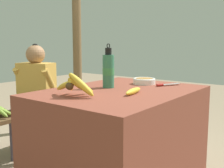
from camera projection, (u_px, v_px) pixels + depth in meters
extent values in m
cube|color=brown|center=(120.00, 146.00, 1.96)|extent=(1.13, 0.85, 0.79)
sphere|color=#4C381E|center=(70.00, 86.00, 1.64)|extent=(0.05, 0.05, 0.05)
ellipsoid|color=gold|center=(81.00, 85.00, 1.62)|extent=(0.11, 0.17, 0.16)
ellipsoid|color=gold|center=(81.00, 86.00, 1.65)|extent=(0.15, 0.13, 0.12)
ellipsoid|color=gold|center=(78.00, 83.00, 1.69)|extent=(0.17, 0.04, 0.15)
ellipsoid|color=gold|center=(71.00, 84.00, 1.70)|extent=(0.15, 0.13, 0.12)
ellipsoid|color=gold|center=(64.00, 86.00, 1.69)|extent=(0.08, 0.19, 0.10)
cylinder|color=white|center=(144.00, 82.00, 2.18)|extent=(0.17, 0.17, 0.04)
torus|color=white|center=(144.00, 79.00, 2.17)|extent=(0.17, 0.17, 0.02)
cylinder|color=olive|center=(144.00, 79.00, 2.17)|extent=(0.13, 0.13, 0.01)
cylinder|color=#337556|center=(108.00, 71.00, 1.99)|extent=(0.08, 0.08, 0.23)
cylinder|color=#38844C|center=(108.00, 71.00, 1.99)|extent=(0.08, 0.08, 0.05)
cylinder|color=black|center=(108.00, 51.00, 1.97)|extent=(0.05, 0.05, 0.05)
torus|color=black|center=(108.00, 46.00, 1.96)|extent=(0.04, 0.01, 0.04)
ellipsoid|color=gold|center=(133.00, 91.00, 1.76)|extent=(0.22, 0.07, 0.04)
cube|color=#BCBCC1|center=(171.00, 84.00, 2.11)|extent=(0.15, 0.09, 0.00)
cylinder|color=maroon|center=(160.00, 85.00, 2.06)|extent=(0.06, 0.04, 0.02)
cube|color=brown|center=(30.00, 112.00, 2.80)|extent=(1.33, 0.32, 0.04)
cube|color=brown|center=(79.00, 122.00, 3.20)|extent=(0.06, 0.06, 0.41)
cube|color=brown|center=(64.00, 119.00, 3.35)|extent=(0.06, 0.06, 0.41)
cylinder|color=#564C60|center=(32.00, 139.00, 2.60)|extent=(0.09, 0.09, 0.44)
cylinder|color=#564C60|center=(38.00, 112.00, 2.67)|extent=(0.31, 0.18, 0.09)
cylinder|color=#564C60|center=(15.00, 137.00, 2.66)|extent=(0.09, 0.09, 0.44)
cylinder|color=#564C60|center=(21.00, 111.00, 2.73)|extent=(0.31, 0.18, 0.09)
cube|color=gold|center=(37.00, 86.00, 2.80)|extent=(0.30, 0.39, 0.47)
cylinder|color=gold|center=(49.00, 80.00, 2.71)|extent=(0.21, 0.12, 0.25)
cylinder|color=gold|center=(21.00, 79.00, 2.81)|extent=(0.21, 0.12, 0.25)
sphere|color=#9E704C|center=(35.00, 54.00, 2.75)|extent=(0.19, 0.19, 0.19)
sphere|color=black|center=(35.00, 47.00, 2.74)|extent=(0.07, 0.07, 0.07)
ellipsoid|color=olive|center=(1.00, 112.00, 2.47)|extent=(0.07, 0.17, 0.11)
ellipsoid|color=olive|center=(3.00, 111.00, 2.51)|extent=(0.14, 0.15, 0.11)
ellipsoid|color=olive|center=(3.00, 111.00, 2.53)|extent=(0.16, 0.10, 0.09)
ellipsoid|color=olive|center=(2.00, 109.00, 2.55)|extent=(0.15, 0.03, 0.13)
ellipsoid|color=olive|center=(1.00, 108.00, 2.57)|extent=(0.16, 0.10, 0.13)
cylinder|color=brown|center=(77.00, 26.00, 3.58)|extent=(0.11, 0.11, 2.63)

